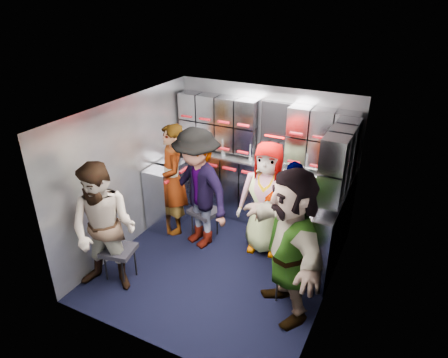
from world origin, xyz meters
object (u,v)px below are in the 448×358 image
at_px(attendant_arc_e, 289,245).
at_px(jump_seat_center, 270,221).
at_px(attendant_arc_d, 290,217).
at_px(jump_seat_mid_right, 292,235).
at_px(attendant_arc_c, 267,198).
at_px(jump_seat_mid_left, 205,213).
at_px(jump_seat_near_left, 119,252).
at_px(jump_seat_near_right, 291,274).
at_px(attendant_arc_a, 104,230).
at_px(attendant_standing, 173,180).
at_px(attendant_arc_b, 197,189).

bearing_deg(attendant_arc_e, jump_seat_center, 165.30).
relative_size(jump_seat_center, attendant_arc_d, 0.27).
bearing_deg(jump_seat_mid_right, attendant_arc_c, 173.30).
bearing_deg(attendant_arc_d, jump_seat_mid_left, 144.68).
bearing_deg(attendant_arc_d, jump_seat_near_left, -177.13).
height_order(jump_seat_near_left, jump_seat_near_right, jump_seat_near_left).
relative_size(jump_seat_mid_left, jump_seat_center, 1.15).
relative_size(jump_seat_mid_right, attendant_arc_a, 0.24).
bearing_deg(attendant_arc_a, jump_seat_mid_right, 25.54).
height_order(jump_seat_mid_left, jump_seat_center, jump_seat_mid_left).
xyz_separation_m(jump_seat_mid_right, attendant_standing, (-1.80, -0.11, 0.48)).
bearing_deg(jump_seat_near_left, attendant_standing, 90.29).
bearing_deg(attendant_arc_a, jump_seat_near_left, 74.68).
xyz_separation_m(jump_seat_near_left, jump_seat_mid_right, (1.79, 1.37, -0.04)).
distance_m(jump_seat_near_left, jump_seat_center, 2.12).
bearing_deg(attendant_standing, jump_seat_center, 61.57).
bearing_deg(attendant_arc_e, jump_seat_mid_left, -162.97).
height_order(jump_seat_mid_right, attendant_standing, attendant_standing).
distance_m(jump_seat_near_left, jump_seat_near_right, 2.13).
height_order(jump_seat_mid_left, attendant_arc_d, attendant_arc_d).
distance_m(jump_seat_mid_left, attendant_arc_b, 0.50).
bearing_deg(jump_seat_near_right, attendant_arc_c, 128.22).
distance_m(jump_seat_center, attendant_arc_c, 0.48).
height_order(jump_seat_near_right, attendant_arc_d, attendant_arc_d).
xyz_separation_m(jump_seat_mid_left, attendant_standing, (-0.50, -0.03, 0.43)).
relative_size(jump_seat_mid_left, attendant_standing, 0.28).
xyz_separation_m(jump_seat_mid_left, jump_seat_mid_right, (1.30, 0.08, -0.04)).
distance_m(jump_seat_center, attendant_arc_a, 2.31).
distance_m(attendant_arc_a, attendant_arc_b, 1.39).
xyz_separation_m(jump_seat_center, attendant_arc_e, (0.65, -1.18, 0.54)).
distance_m(jump_seat_center, attendant_arc_e, 1.45).
bearing_deg(jump_seat_near_right, jump_seat_mid_left, 155.71).
bearing_deg(attendant_standing, attendant_arc_d, 45.83).
height_order(jump_seat_mid_left, jump_seat_mid_right, jump_seat_mid_left).
bearing_deg(attendant_arc_d, jump_seat_near_right, -98.26).
bearing_deg(attendant_standing, jump_seat_mid_left, 51.81).
bearing_deg(attendant_arc_e, attendant_standing, -155.79).
distance_m(jump_seat_mid_left, attendant_arc_d, 1.35).
xyz_separation_m(jump_seat_center, attendant_arc_c, (-0.00, -0.18, 0.45)).
relative_size(attendant_arc_a, attendant_arc_c, 1.03).
xyz_separation_m(attendant_arc_b, attendant_arc_d, (1.30, 0.08, -0.12)).
height_order(jump_seat_mid_left, attendant_standing, attendant_standing).
relative_size(jump_seat_center, attendant_arc_c, 0.25).
height_order(jump_seat_center, jump_seat_near_right, jump_seat_near_right).
distance_m(jump_seat_near_right, attendant_arc_d, 0.75).
relative_size(attendant_standing, attendant_arc_a, 1.01).
xyz_separation_m(attendant_arc_a, attendant_arc_d, (1.79, 1.37, -0.08)).
relative_size(jump_seat_near_right, attendant_arc_c, 0.25).
bearing_deg(jump_seat_mid_left, attendant_arc_e, -29.60).
bearing_deg(attendant_arc_b, jump_seat_center, 48.20).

